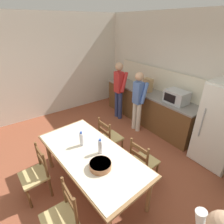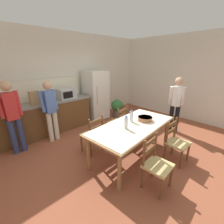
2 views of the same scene
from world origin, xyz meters
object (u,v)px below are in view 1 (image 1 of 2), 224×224
at_px(refrigerator, 222,126).
at_px(chair_side_far_right, 143,162).
at_px(microwave, 177,97).
at_px(bottle_off_centre, 100,147).
at_px(serving_bowl, 100,165).
at_px(chair_side_near_left, 36,174).
at_px(paper_bag, 148,85).
at_px(chair_side_far_left, 110,138).
at_px(chair_side_near_right, 62,218).
at_px(dining_table, 91,156).
at_px(person_at_counter, 138,99).
at_px(person_at_sink, 119,88).
at_px(bottle_near_centre, 82,139).

relative_size(refrigerator, chair_side_far_right, 1.88).
xyz_separation_m(microwave, bottle_off_centre, (0.32, -2.30, -0.19)).
bearing_deg(serving_bowl, chair_side_near_left, -134.64).
relative_size(paper_bag, chair_side_far_left, 0.40).
bearing_deg(paper_bag, chair_side_near_left, -76.87).
bearing_deg(refrigerator, chair_side_far_left, -130.03).
relative_size(refrigerator, paper_bag, 4.75).
bearing_deg(chair_side_near_right, dining_table, 126.19).
xyz_separation_m(dining_table, chair_side_near_left, (-0.39, -0.81, -0.25)).
xyz_separation_m(dining_table, person_at_counter, (-0.96, 1.91, 0.20)).
distance_m(person_at_sink, person_at_counter, 0.82).
bearing_deg(person_at_counter, chair_side_far_left, -159.91).
xyz_separation_m(chair_side_near_left, person_at_sink, (-1.39, 2.74, 0.50)).
bearing_deg(bottle_near_centre, microwave, 89.23).
relative_size(bottle_near_centre, person_at_counter, 0.17).
distance_m(bottle_near_centre, bottle_off_centre, 0.38).
distance_m(microwave, chair_side_near_left, 3.30).
height_order(paper_bag, chair_side_near_left, paper_bag).
distance_m(chair_side_near_left, chair_side_near_right, 0.93).
distance_m(bottle_off_centre, chair_side_near_left, 1.15).
bearing_deg(chair_side_near_left, person_at_counter, 98.44).
bearing_deg(dining_table, person_at_sink, 132.79).
height_order(refrigerator, dining_table, refrigerator).
bearing_deg(person_at_sink, microwave, -72.26).
bearing_deg(refrigerator, person_at_sink, -169.77).
distance_m(chair_side_near_left, person_at_counter, 2.81).
height_order(microwave, serving_bowl, microwave).
height_order(bottle_near_centre, person_at_sink, person_at_sink).
height_order(chair_side_near_left, person_at_sink, person_at_sink).
xyz_separation_m(bottle_near_centre, person_at_sink, (-1.53, 1.95, 0.05)).
xyz_separation_m(microwave, chair_side_near_left, (-0.17, -3.23, -0.64)).
bearing_deg(chair_side_near_left, refrigerator, 65.12).
bearing_deg(person_at_counter, person_at_sink, 88.58).
height_order(microwave, paper_bag, paper_bag).
bearing_deg(chair_side_near_left, paper_bag, 99.81).
bearing_deg(bottle_off_centre, refrigerator, 70.98).
distance_m(bottle_near_centre, chair_side_near_right, 1.15).
relative_size(bottle_off_centre, chair_side_near_left, 0.30).
xyz_separation_m(refrigerator, bottle_near_centre, (-1.13, -2.43, 0.04)).
xyz_separation_m(bottle_near_centre, person_at_counter, (-0.70, 1.93, 0.00)).
relative_size(microwave, chair_side_near_right, 0.55).
height_order(chair_side_far_left, person_at_sink, person_at_sink).
height_order(refrigerator, paper_bag, refrigerator).
bearing_deg(paper_bag, chair_side_far_left, -69.89).
bearing_deg(person_at_sink, chair_side_far_right, -117.11).
height_order(serving_bowl, chair_side_near_left, chair_side_near_left).
distance_m(refrigerator, chair_side_far_right, 1.72).
xyz_separation_m(bottle_near_centre, bottle_off_centre, (0.35, 0.15, 0.00)).
relative_size(refrigerator, chair_side_near_left, 1.88).
relative_size(refrigerator, serving_bowl, 5.35).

